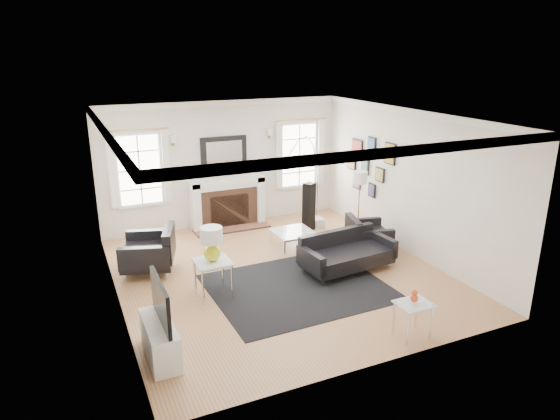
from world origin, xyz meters
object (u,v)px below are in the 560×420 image
armchair_left (151,252)px  gourd_lamp (212,242)px  sofa (345,254)px  coffee_table (293,233)px  fireplace (228,203)px  armchair_right (366,235)px  arc_floor_lamp (303,183)px

armchair_left → gourd_lamp: bearing=-61.9°
sofa → coffee_table: sofa is taller
armchair_left → fireplace: bearing=40.8°
fireplace → sofa: (1.19, -3.12, -0.24)m
sofa → gourd_lamp: 2.58m
gourd_lamp → armchair_left: bearing=118.1°
sofa → coffee_table: size_ratio=2.28×
armchair_left → armchair_right: (4.09, -0.74, -0.06)m
sofa → coffee_table: 1.39m
fireplace → sofa: size_ratio=0.96×
armchair_left → arc_floor_lamp: 3.36m
armchair_left → sofa: bearing=-22.7°
armchair_right → gourd_lamp: size_ratio=1.77×
sofa → armchair_right: size_ratio=1.77×
arc_floor_lamp → coffee_table: bearing=-134.8°
armchair_right → arc_floor_lamp: arc_floor_lamp is taller
gourd_lamp → sofa: bearing=0.3°
armchair_right → gourd_lamp: 3.47m
armchair_left → arc_floor_lamp: arc_floor_lamp is taller
armchair_left → coffee_table: (2.82, -0.02, -0.06)m
fireplace → gourd_lamp: size_ratio=2.98×
coffee_table → gourd_lamp: gourd_lamp is taller
sofa → armchair_right: (0.86, 0.61, 0.01)m
gourd_lamp → arc_floor_lamp: 3.07m
gourd_lamp → arc_floor_lamp: arc_floor_lamp is taller
sofa → armchair_left: 3.50m
arc_floor_lamp → sofa: bearing=-90.0°
fireplace → arc_floor_lamp: 1.93m
coffee_table → arc_floor_lamp: arc_floor_lamp is taller
fireplace → armchair_left: 2.70m
armchair_right → gourd_lamp: (-3.35, -0.62, 0.62)m
armchair_right → gourd_lamp: gourd_lamp is taller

